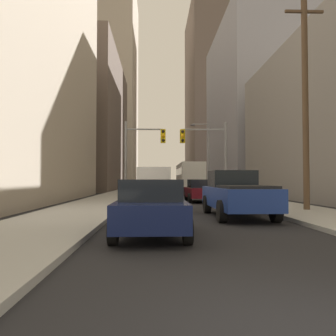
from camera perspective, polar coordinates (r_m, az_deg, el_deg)
The scene contains 18 objects.
sidewalk_left at distance 53.09m, azimuth -5.82°, elevation -3.48°, with size 3.47×160.00×0.15m, color #9E9E99.
sidewalk_right at distance 53.39m, azimuth 4.99°, elevation -3.47°, with size 3.47×160.00×0.15m, color #9E9E99.
city_bus at distance 41.27m, azimuth 3.55°, elevation -1.36°, with size 2.67×11.51×3.40m.
pickup_truck_blue at distance 14.21m, azimuth 11.32°, elevation -4.26°, with size 2.20×5.43×1.90m.
cargo_van_white at distance 22.56m, azimuth -2.12°, elevation -2.52°, with size 2.20×5.29×2.26m.
sedan_navy at distance 9.30m, azimuth -2.80°, elevation -6.54°, with size 1.95×4.21×1.52m.
sedan_silver at distance 17.02m, azimuth -2.80°, elevation -4.44°, with size 1.95×4.23×1.52m.
sedan_maroon at distance 23.32m, azimuth 5.45°, elevation -3.76°, with size 1.95×4.26×1.52m.
sedan_black at distance 34.78m, azimuth -2.27°, elevation -3.16°, with size 1.95×4.26×1.52m.
sedan_red at distance 41.85m, azimuth -2.10°, elevation -2.95°, with size 1.95×4.26×1.52m.
traffic_signal_near_left at distance 26.44m, azimuth -4.22°, elevation 3.49°, with size 3.16×0.44×6.00m.
traffic_signal_near_right at distance 26.71m, azimuth 6.32°, elevation 3.49°, with size 3.63×0.44×6.00m.
utility_pole_right at distance 17.42m, azimuth 21.88°, elevation 11.96°, with size 2.20×0.28×10.75m.
street_lamp_right at distance 35.84m, azimuth 6.33°, elevation 2.85°, with size 2.02×0.32×7.50m.
building_left_mid_office at distance 55.23m, azimuth -21.09°, elevation 6.82°, with size 24.91×26.23×19.59m, color #66564C.
building_left_far_tower at distance 98.79m, azimuth -9.86°, elevation 13.18°, with size 14.95×27.05×54.45m, color #B7A893.
building_right_mid_block at distance 55.54m, azimuth 16.07°, elevation 9.42°, with size 14.89×24.09×24.74m, color #93939E.
building_right_far_highrise at distance 100.29m, azimuth 10.11°, elevation 11.45°, with size 22.66×27.20×49.36m, color #66564C.
Camera 1 is at (-1.56, -2.96, 1.52)m, focal length 36.58 mm.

